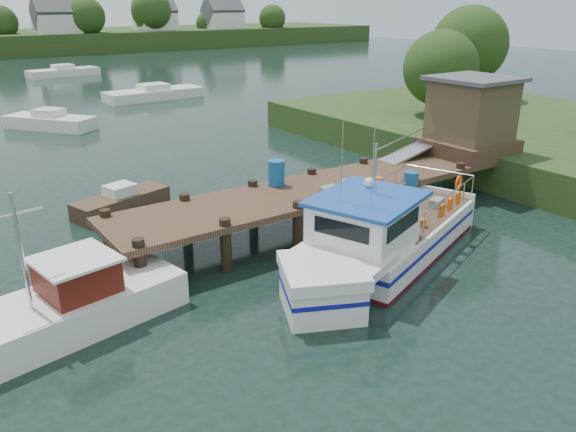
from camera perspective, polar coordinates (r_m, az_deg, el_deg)
ground_plane at (r=18.69m, az=-0.12°, el=-1.75°), size 160.00×160.00×0.00m
dock at (r=22.21m, az=13.91°, el=7.39°), size 16.60×3.00×4.78m
lobster_boat at (r=16.40m, az=9.37°, el=-2.33°), size 9.04×5.26×4.46m
work_boat at (r=14.08m, az=-23.04°, el=-9.06°), size 6.79×3.03×3.55m
moored_rowboat at (r=21.36m, az=-16.58°, el=1.40°), size 3.76×2.18×1.04m
moored_far at (r=64.29m, az=-21.85°, el=13.44°), size 7.23×3.23×1.19m
moored_b at (r=37.28m, az=-23.03°, el=8.84°), size 4.81×5.53×1.22m
moored_c at (r=46.57m, az=-13.47°, el=12.01°), size 7.74×3.02×1.20m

